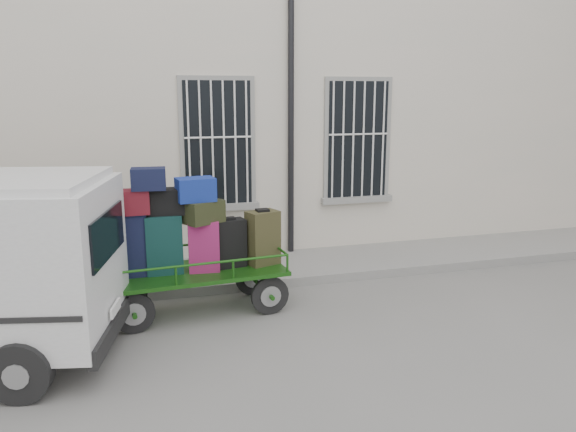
{
  "coord_description": "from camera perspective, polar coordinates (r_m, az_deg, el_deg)",
  "views": [
    {
      "loc": [
        -2.0,
        -7.07,
        3.15
      ],
      "look_at": [
        0.34,
        1.0,
        1.29
      ],
      "focal_mm": 35.0,
      "sensor_mm": 36.0,
      "label": 1
    }
  ],
  "objects": [
    {
      "name": "ground",
      "position": [
        7.99,
        -0.34,
        -10.71
      ],
      "size": [
        80.0,
        80.0,
        0.0
      ],
      "primitive_type": "plane",
      "color": "slate",
      "rests_on": "ground"
    },
    {
      "name": "sidewalk",
      "position": [
        9.97,
        -3.81,
        -5.5
      ],
      "size": [
        24.0,
        1.7,
        0.15
      ],
      "primitive_type": "cube",
      "color": "gray",
      "rests_on": "ground"
    },
    {
      "name": "luggage_cart",
      "position": [
        8.08,
        -9.9,
        -2.72
      ],
      "size": [
        2.94,
        1.31,
        2.15
      ],
      "rotation": [
        0.0,
        0.0,
        0.08
      ],
      "color": "black",
      "rests_on": "ground"
    },
    {
      "name": "building",
      "position": [
        12.72,
        -7.26,
        11.71
      ],
      "size": [
        24.0,
        5.15,
        6.0
      ],
      "color": "beige",
      "rests_on": "ground"
    }
  ]
}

